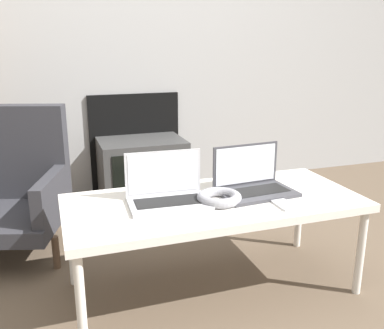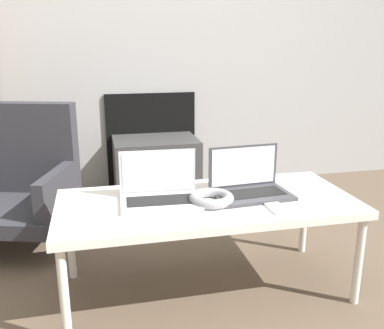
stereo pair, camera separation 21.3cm
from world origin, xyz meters
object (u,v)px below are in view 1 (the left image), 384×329
(laptop_left, at_px, (167,192))
(tv, at_px, (142,169))
(laptop_right, at_px, (253,182))
(headphones, at_px, (219,198))
(armchair, at_px, (5,184))
(phone, at_px, (284,205))

(laptop_left, bearing_deg, tv, 85.87)
(laptop_left, bearing_deg, laptop_right, 3.17)
(headphones, distance_m, armchair, 1.22)
(laptop_left, distance_m, laptop_right, 0.41)
(laptop_right, height_order, headphones, laptop_right)
(laptop_right, xyz_separation_m, phone, (0.05, -0.20, -0.04))
(headphones, bearing_deg, tv, 92.25)
(laptop_left, distance_m, armchair, 1.02)
(tv, relative_size, armchair, 0.77)
(laptop_right, bearing_deg, tv, 97.09)
(headphones, distance_m, phone, 0.28)
(phone, bearing_deg, headphones, 152.69)
(headphones, relative_size, tv, 0.32)
(tv, height_order, armchair, armchair)
(laptop_right, distance_m, tv, 1.30)
(laptop_left, bearing_deg, armchair, 137.52)
(headphones, xyz_separation_m, tv, (-0.05, 1.33, -0.24))
(tv, bearing_deg, headphones, -87.75)
(phone, xyz_separation_m, armchair, (-1.16, 0.93, -0.08))
(laptop_left, height_order, tv, laptop_left)
(phone, distance_m, tv, 1.50)
(headphones, height_order, phone, headphones)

